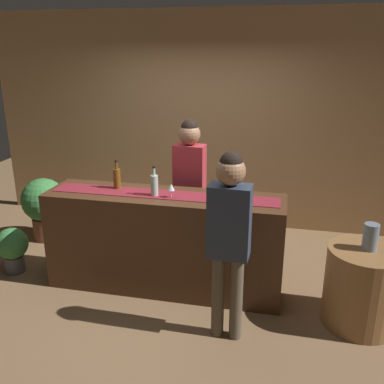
% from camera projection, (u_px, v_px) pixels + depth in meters
% --- Properties ---
extents(ground_plane, '(10.00, 10.00, 0.00)m').
position_uv_depth(ground_plane, '(166.00, 285.00, 4.58)').
color(ground_plane, brown).
extents(back_wall, '(6.00, 0.12, 2.90)m').
position_uv_depth(back_wall, '(201.00, 121.00, 5.86)').
color(back_wall, tan).
rests_on(back_wall, ground).
extents(bar_counter, '(2.41, 0.60, 1.03)m').
position_uv_depth(bar_counter, '(165.00, 242.00, 4.41)').
color(bar_counter, '#472B19').
rests_on(bar_counter, ground).
extents(counter_runner_cloth, '(2.29, 0.28, 0.01)m').
position_uv_depth(counter_runner_cloth, '(164.00, 194.00, 4.24)').
color(counter_runner_cloth, maroon).
rests_on(counter_runner_cloth, bar_counter).
extents(wine_bottle_amber, '(0.07, 0.07, 0.30)m').
position_uv_depth(wine_bottle_amber, '(117.00, 178.00, 4.39)').
color(wine_bottle_amber, brown).
rests_on(wine_bottle_amber, bar_counter).
extents(wine_bottle_clear, '(0.07, 0.07, 0.30)m').
position_uv_depth(wine_bottle_clear, '(154.00, 185.00, 4.18)').
color(wine_bottle_clear, '#B2C6C1').
rests_on(wine_bottle_clear, bar_counter).
extents(wine_glass_near_customer, '(0.07, 0.07, 0.14)m').
position_uv_depth(wine_glass_near_customer, '(248.00, 194.00, 3.94)').
color(wine_glass_near_customer, silver).
rests_on(wine_glass_near_customer, bar_counter).
extents(wine_glass_mid_counter, '(0.07, 0.07, 0.14)m').
position_uv_depth(wine_glass_mid_counter, '(171.00, 188.00, 4.12)').
color(wine_glass_mid_counter, silver).
rests_on(wine_glass_mid_counter, bar_counter).
extents(bartender, '(0.35, 0.24, 1.69)m').
position_uv_depth(bartender, '(190.00, 177.00, 4.75)').
color(bartender, '#26262B').
rests_on(bartender, ground).
extents(customer_sipping, '(0.35, 0.23, 1.67)m').
position_uv_depth(customer_sipping, '(229.00, 229.00, 3.45)').
color(customer_sipping, brown).
rests_on(customer_sipping, ground).
extents(round_side_table, '(0.68, 0.68, 0.74)m').
position_uv_depth(round_side_table, '(363.00, 287.00, 3.85)').
color(round_side_table, olive).
rests_on(round_side_table, ground).
extents(vase_on_side_table, '(0.13, 0.13, 0.24)m').
position_uv_depth(vase_on_side_table, '(371.00, 237.00, 3.70)').
color(vase_on_side_table, slate).
rests_on(vase_on_side_table, round_side_table).
extents(potted_plant_tall, '(0.56, 0.56, 0.82)m').
position_uv_depth(potted_plant_tall, '(44.00, 205.00, 5.55)').
color(potted_plant_tall, brown).
rests_on(potted_plant_tall, ground).
extents(potted_plant_small, '(0.36, 0.36, 0.52)m').
position_uv_depth(potted_plant_small, '(12.00, 247.00, 4.77)').
color(potted_plant_small, '#4C4C51').
rests_on(potted_plant_small, ground).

